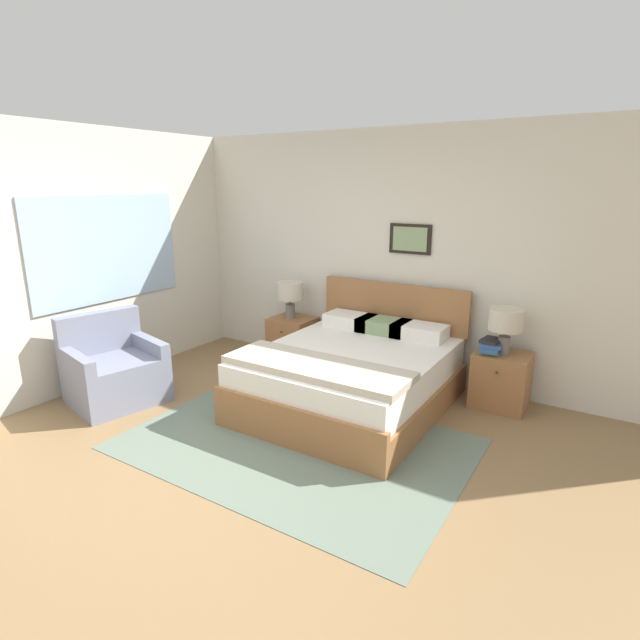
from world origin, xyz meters
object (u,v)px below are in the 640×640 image
Objects in this scene: bed at (352,375)px; nightstand_near_window at (293,339)px; table_lamp_by_door at (506,322)px; armchair at (114,372)px; table_lamp_near_window at (290,292)px; nightstand_by_door at (501,380)px.

nightstand_near_window is at bearing 148.48° from bed.
table_lamp_by_door is (1.19, 0.71, 0.52)m from bed.
table_lamp_by_door reaches higher than armchair.
nightstand_near_window is 0.57m from table_lamp_near_window.
nightstand_near_window is (0.80, 1.85, -0.03)m from armchair.
nightstand_near_window is 1.23× the size of table_lamp_near_window.
table_lamp_near_window is 1.00× the size of table_lamp_by_door.
bed is at bearing -149.11° from table_lamp_by_door.
bed reaches higher than armchair.
bed is 2.06× the size of armchair.
table_lamp_near_window is (0.79, 1.83, 0.54)m from armchair.
armchair is 2.19× the size of table_lamp_by_door.
armchair is 2.06m from table_lamp_near_window.
table_lamp_by_door is (2.39, -0.02, 0.57)m from nightstand_near_window.
armchair is at bearing -150.17° from table_lamp_by_door.
table_lamp_near_window is at bearing -179.55° from nightstand_by_door.
bed is 3.67× the size of nightstand_by_door.
bed is at bearing -148.48° from nightstand_by_door.
nightstand_by_door is (3.19, 1.85, -0.03)m from armchair.
armchair is 3.68m from nightstand_by_door.
table_lamp_near_window reaches higher than nightstand_by_door.
bed is at bearing 132.51° from armchair.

